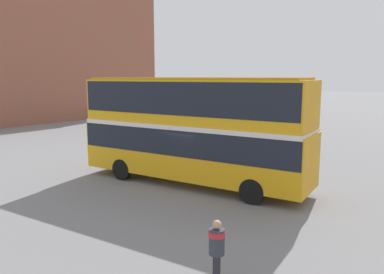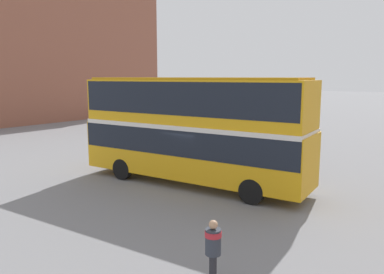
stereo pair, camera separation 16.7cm
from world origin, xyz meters
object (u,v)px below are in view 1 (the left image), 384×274
object	(u,v)px
double_decker_bus	(192,124)
parked_car_kerb_near	(132,123)
parked_car_kerb_far	(149,133)
pedestrian_foreground	(217,246)

from	to	relation	value
double_decker_bus	parked_car_kerb_near	size ratio (longest dim) A/B	2.27
double_decker_bus	parked_car_kerb_near	bearing A→B (deg)	139.83
double_decker_bus	parked_car_kerb_far	world-z (taller)	double_decker_bus
parked_car_kerb_near	parked_car_kerb_far	xyz separation A→B (m)	(5.47, -3.44, 0.06)
parked_car_kerb_far	pedestrian_foreground	bearing A→B (deg)	-48.80
parked_car_kerb_near	parked_car_kerb_far	bearing A→B (deg)	-22.94
double_decker_bus	pedestrian_foreground	world-z (taller)	double_decker_bus
double_decker_bus	pedestrian_foreground	size ratio (longest dim) A/B	6.80
double_decker_bus	parked_car_kerb_near	xyz separation A→B (m)	(-14.19, 9.67, -1.99)
pedestrian_foreground	parked_car_kerb_near	distance (m)	25.51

